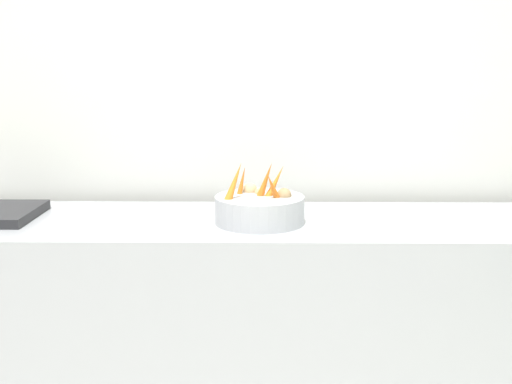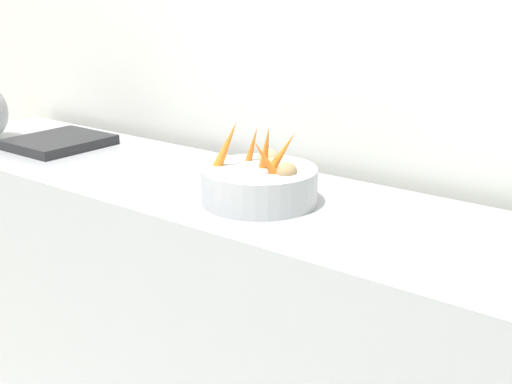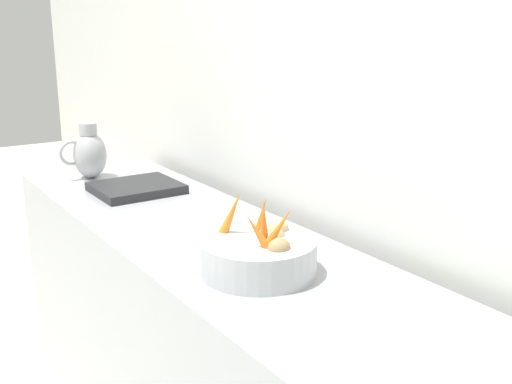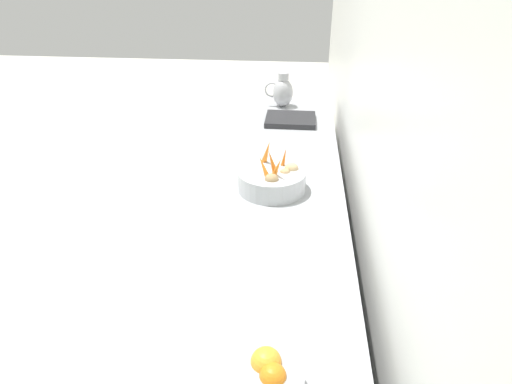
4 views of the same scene
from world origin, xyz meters
name	(u,v)px [view 4 (image 4 of 4)]	position (x,y,z in m)	size (l,w,h in m)	color
ground_plane	(28,312)	(0.00, 0.00, 0.00)	(14.47, 14.47, 0.00)	beige
tile_wall_left	(411,116)	(-1.95, 0.53, 1.50)	(0.10, 7.62, 3.00)	silver
prep_counter	(278,272)	(-1.53, 0.03, 0.46)	(0.62, 3.30, 0.92)	#9EA0A5
vegetable_colander	(272,180)	(-1.48, -0.03, 0.97)	(0.33, 0.33, 0.24)	#ADAFB5
orange_bowl	(265,380)	(-1.55, 1.12, 0.96)	(0.21, 0.21, 0.12)	#9EA0A5
metal_pitcher_tall	(283,92)	(-1.47, -1.38, 1.03)	(0.21, 0.15, 0.25)	#A3A3A8
counter_sink_basin	(290,119)	(-1.54, -1.04, 0.93)	(0.34, 0.30, 0.04)	#232326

